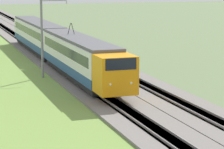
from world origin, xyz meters
TOP-DOWN VIEW (x-y plane):
  - ballast_main at (50.00, 0.00)m, footprint 240.00×4.40m
  - ballast_adjacent at (50.00, -4.49)m, footprint 240.00×4.40m
  - track_main at (50.00, 0.00)m, footprint 240.00×1.57m
  - track_adjacent at (50.00, -4.49)m, footprint 240.00×1.57m
  - grass_verge at (50.00, 6.07)m, footprint 240.00×13.65m
  - passenger_train at (52.99, 0.00)m, footprint 42.09×2.91m
  - catenary_mast_mid at (45.61, 2.84)m, footprint 0.22×2.56m

SIDE VIEW (x-z plane):
  - grass_verge at x=50.00m, z-range 0.00..0.12m
  - ballast_main at x=50.00m, z-range 0.00..0.30m
  - ballast_adjacent at x=50.00m, z-range 0.00..0.30m
  - track_main at x=50.00m, z-range -0.07..0.38m
  - track_adjacent at x=50.00m, z-range -0.07..0.38m
  - passenger_train at x=52.99m, z-range -0.15..4.99m
  - catenary_mast_mid at x=45.61m, z-range 0.14..8.34m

